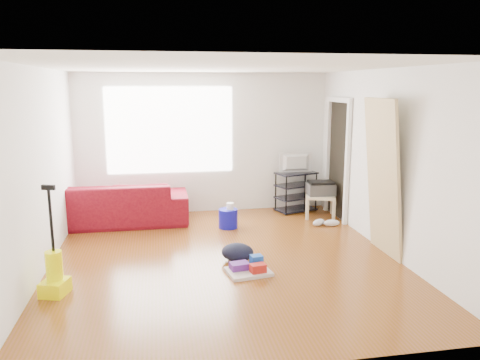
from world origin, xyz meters
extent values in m
cube|color=brown|center=(0.00, 0.00, 0.00)|extent=(4.50, 5.00, 0.01)
cube|color=white|center=(0.00, 0.00, 2.50)|extent=(4.50, 5.00, 0.01)
cube|color=white|center=(0.00, 2.50, 1.25)|extent=(4.50, 0.01, 2.50)
cube|color=white|center=(0.00, -2.50, 1.25)|extent=(4.50, 0.01, 2.50)
cube|color=white|center=(-2.25, 0.00, 1.25)|extent=(0.01, 5.00, 2.50)
cube|color=white|center=(2.25, 0.00, 1.25)|extent=(0.01, 5.00, 2.50)
cube|color=white|center=(-0.60, 2.48, 1.50)|extent=(2.20, 0.01, 1.50)
cube|color=white|center=(2.21, 1.25, 1.00)|extent=(0.06, 0.08, 2.00)
cube|color=white|center=(2.21, 2.15, 1.00)|extent=(0.06, 0.08, 2.00)
cube|color=white|center=(2.21, 1.70, 2.04)|extent=(0.06, 0.98, 0.08)
cube|color=black|center=(2.24, 1.70, 1.00)|extent=(0.01, 0.86, 1.98)
imported|color=#520413|center=(-1.57, 1.95, 0.00)|extent=(2.42, 0.95, 0.71)
cube|color=black|center=(1.65, 2.22, 0.03)|extent=(0.81, 0.61, 0.03)
cube|color=black|center=(1.65, 2.22, 0.26)|extent=(0.81, 0.61, 0.03)
cube|color=black|center=(1.65, 2.22, 0.48)|extent=(0.81, 0.61, 0.03)
cube|color=black|center=(1.65, 2.22, 0.71)|extent=(0.81, 0.61, 0.03)
cylinder|color=black|center=(1.39, 1.95, 0.36)|extent=(0.02, 0.02, 0.72)
cylinder|color=black|center=(1.28, 2.29, 0.36)|extent=(0.02, 0.02, 0.72)
cylinder|color=black|center=(2.02, 2.15, 0.36)|extent=(0.02, 0.02, 0.72)
cylinder|color=black|center=(1.91, 2.49, 0.36)|extent=(0.02, 0.02, 0.72)
imported|color=black|center=(1.65, 2.22, 0.90)|extent=(0.62, 0.08, 0.36)
cube|color=tan|center=(1.95, 1.74, 0.38)|extent=(0.62, 0.62, 0.04)
cube|color=tan|center=(1.67, 1.60, 0.18)|extent=(0.04, 0.04, 0.36)
cube|color=tan|center=(1.80, 2.02, 0.18)|extent=(0.04, 0.04, 0.36)
cube|color=tan|center=(2.10, 1.46, 0.18)|extent=(0.04, 0.04, 0.36)
cube|color=tan|center=(2.23, 1.89, 0.18)|extent=(0.04, 0.04, 0.36)
cube|color=#383838|center=(1.95, 1.74, 0.50)|extent=(0.48, 0.38, 0.20)
cube|color=black|center=(1.95, 1.74, 0.62)|extent=(0.44, 0.34, 0.04)
cylinder|color=#0F0FA9|center=(0.26, 1.39, 0.00)|extent=(0.33, 0.33, 0.31)
cylinder|color=white|center=(0.29, 1.38, 0.21)|extent=(0.12, 0.12, 0.11)
cube|color=beige|center=(0.22, -0.52, 0.02)|extent=(0.58, 0.49, 0.04)
cube|color=#A61B15|center=(0.32, -0.61, 0.09)|extent=(0.20, 0.15, 0.10)
cube|color=#511D7F|center=(0.12, -0.47, 0.08)|extent=(0.25, 0.20, 0.08)
cube|color=#1646A9|center=(0.34, -0.42, 0.11)|extent=(0.16, 0.15, 0.14)
ellipsoid|color=black|center=(0.16, -0.08, 0.00)|extent=(0.52, 0.47, 0.23)
ellipsoid|color=silver|center=(1.75, 1.23, 0.06)|extent=(0.29, 0.25, 0.11)
ellipsoid|color=silver|center=(1.95, 1.17, 0.06)|extent=(0.27, 0.12, 0.11)
cube|color=#FDFF00|center=(-2.00, -0.73, 0.08)|extent=(0.33, 0.36, 0.16)
cylinder|color=#FDFF00|center=(-2.00, -0.69, 0.33)|extent=(0.18, 0.18, 0.32)
cylinder|color=black|center=(-2.00, -0.66, 0.83)|extent=(0.03, 0.03, 0.69)
cube|color=black|center=(-2.00, -0.66, 1.20)|extent=(0.15, 0.08, 0.05)
cube|color=tan|center=(2.13, -0.14, 0.00)|extent=(0.26, 0.85, 2.12)
camera|label=1|loc=(-0.83, -5.84, 2.27)|focal=35.00mm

